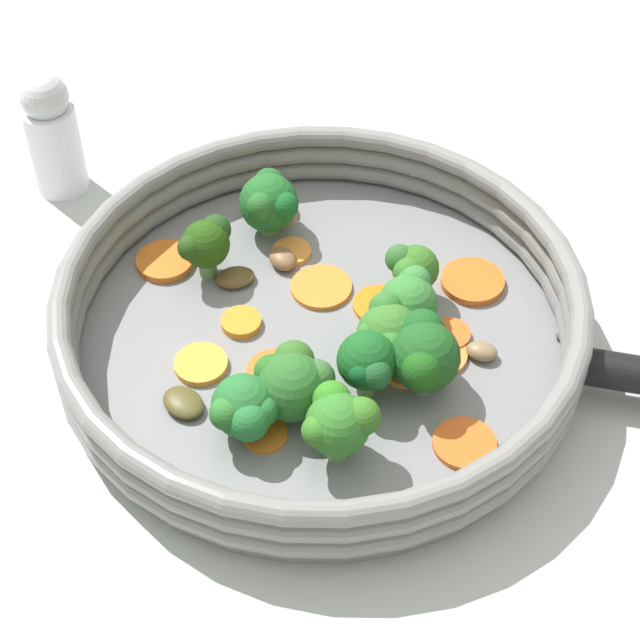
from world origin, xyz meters
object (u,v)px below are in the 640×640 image
(carrot_slice_9, at_px, (241,322))
(carrot_slice_11, at_px, (437,354))
(carrot_slice_3, at_px, (380,305))
(broccoli_floret_4, at_px, (244,410))
(carrot_slice_4, at_px, (275,211))
(broccoli_floret_7, at_px, (293,381))
(carrot_slice_7, at_px, (201,364))
(broccoli_floret_9, at_px, (387,334))
(carrot_slice_0, at_px, (321,287))
(broccoli_floret_6, at_px, (412,268))
(mushroom_piece_1, at_px, (183,403))
(carrot_slice_8, at_px, (272,370))
(broccoli_floret_3, at_px, (339,421))
(carrot_slice_12, at_px, (449,335))
(carrot_slice_10, at_px, (265,435))
(carrot_slice_5, at_px, (292,251))
(carrot_slice_13, at_px, (464,443))
(broccoli_floret_8, at_px, (206,243))
(carrot_slice_1, at_px, (165,261))
(salt_shaker, at_px, (57,132))
(skillet, at_px, (320,341))
(mushroom_piece_0, at_px, (283,259))
(carrot_slice_6, at_px, (405,369))
(broccoli_floret_5, at_px, (424,354))
(broccoli_floret_1, at_px, (367,364))
(broccoli_floret_2, at_px, (407,302))
(mushroom_piece_2, at_px, (232,280))
(broccoli_floret_0, at_px, (269,202))
(carrot_slice_2, at_px, (473,281))

(carrot_slice_9, distance_m, carrot_slice_11, 0.14)
(carrot_slice_3, bearing_deg, broccoli_floret_4, 91.91)
(carrot_slice_4, distance_m, broccoli_floret_7, 0.20)
(carrot_slice_7, distance_m, broccoli_floret_9, 0.13)
(carrot_slice_0, xyz_separation_m, broccoli_floret_6, (-0.05, -0.03, 0.03))
(carrot_slice_9, relative_size, mushroom_piece_1, 0.92)
(carrot_slice_8, height_order, broccoli_floret_3, broccoli_floret_3)
(carrot_slice_12, bearing_deg, carrot_slice_10, 74.72)
(carrot_slice_5, xyz_separation_m, broccoli_floret_9, (-0.12, 0.04, 0.03))
(carrot_slice_13, distance_m, broccoli_floret_8, 0.24)
(carrot_slice_13, bearing_deg, carrot_slice_9, 4.86)
(carrot_slice_5, bearing_deg, carrot_slice_1, 47.26)
(carrot_slice_9, relative_size, salt_shaker, 0.27)
(carrot_slice_5, distance_m, broccoli_floret_9, 0.13)
(skillet, height_order, mushroom_piece_0, mushroom_piece_0)
(carrot_slice_10, bearing_deg, carrot_slice_11, -108.83)
(skillet, bearing_deg, carrot_slice_8, 86.56)
(carrot_slice_1, xyz_separation_m, broccoli_floret_4, (-0.15, 0.08, 0.02))
(carrot_slice_11, bearing_deg, carrot_slice_6, 72.32)
(carrot_slice_11, height_order, broccoli_floret_5, broccoli_floret_5)
(carrot_slice_7, height_order, carrot_slice_11, carrot_slice_7)
(carrot_slice_0, relative_size, carrot_slice_3, 1.16)
(carrot_slice_8, xyz_separation_m, carrot_slice_10, (-0.03, 0.04, -0.00))
(carrot_slice_5, height_order, carrot_slice_9, carrot_slice_9)
(carrot_slice_10, distance_m, broccoli_floret_5, 0.11)
(carrot_slice_0, relative_size, carrot_slice_11, 1.06)
(skillet, bearing_deg, salt_shaker, -0.87)
(carrot_slice_6, height_order, broccoli_floret_1, broccoli_floret_1)
(broccoli_floret_3, xyz_separation_m, mushroom_piece_0, (0.14, -0.11, -0.03))
(carrot_slice_1, height_order, carrot_slice_10, carrot_slice_1)
(carrot_slice_8, bearing_deg, carrot_slice_6, -139.59)
(mushroom_piece_0, bearing_deg, carrot_slice_11, -179.67)
(carrot_slice_12, bearing_deg, broccoli_floret_8, 19.88)
(broccoli_floret_2, xyz_separation_m, mushroom_piece_2, (0.12, 0.05, -0.02))
(carrot_slice_6, bearing_deg, broccoli_floret_0, -15.92)
(carrot_slice_1, xyz_separation_m, mushroom_piece_0, (-0.07, -0.06, 0.00))
(carrot_slice_12, height_order, broccoli_floret_0, broccoli_floret_0)
(carrot_slice_6, bearing_deg, broccoli_floret_9, 4.28)
(carrot_slice_12, xyz_separation_m, carrot_slice_13, (-0.06, 0.07, -0.00))
(broccoli_floret_7, bearing_deg, broccoli_floret_6, -88.74)
(carrot_slice_2, distance_m, broccoli_floret_7, 0.17)
(broccoli_floret_3, relative_size, mushroom_piece_0, 2.11)
(carrot_slice_0, xyz_separation_m, broccoli_floret_5, (-0.11, 0.03, 0.03))
(carrot_slice_4, height_order, broccoli_floret_9, broccoli_floret_9)
(carrot_slice_7, xyz_separation_m, broccoli_floret_0, (0.06, -0.13, 0.03))
(broccoli_floret_3, relative_size, broccoli_floret_7, 1.04)
(carrot_slice_6, xyz_separation_m, broccoli_floret_9, (0.02, 0.00, 0.03))
(broccoli_floret_4, distance_m, mushroom_piece_0, 0.16)
(carrot_slice_3, xyz_separation_m, carrot_slice_7, (0.06, 0.12, 0.00))
(skillet, distance_m, carrot_slice_10, 0.10)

